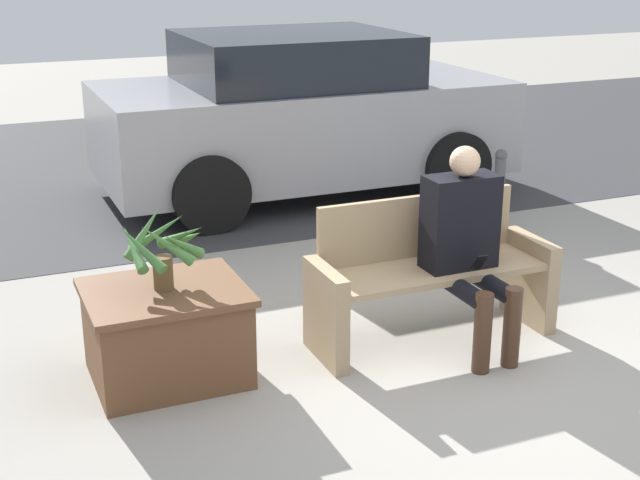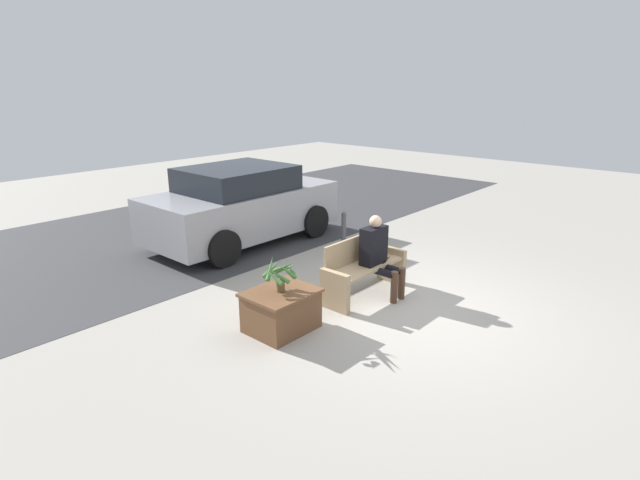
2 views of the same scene
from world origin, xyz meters
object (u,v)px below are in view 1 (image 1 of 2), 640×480
potted_plant (162,246)px  bollard_post (499,187)px  parked_car (301,115)px  person_seated (467,239)px  planter_box (167,330)px  bench (429,274)px

potted_plant → bollard_post: potted_plant is taller
bollard_post → parked_car: bearing=122.8°
potted_plant → parked_car: size_ratio=0.13×
person_seated → bollard_post: size_ratio=1.76×
planter_box → bollard_post: 3.64m
parked_car → bollard_post: size_ratio=5.51×
bench → person_seated: size_ratio=1.24×
person_seated → planter_box: bearing=171.3°
bollard_post → potted_plant: bearing=-154.1°
parked_car → bench: bearing=-98.5°
parked_car → bollard_post: bearing=-57.2°
person_seated → parked_car: bearing=84.1°
person_seated → potted_plant: (-1.77, 0.28, 0.11)m
potted_plant → parked_car: parked_car is taller
bench → planter_box: bearing=176.7°
planter_box → potted_plant: potted_plant is taller
bench → parked_car: size_ratio=0.40×
person_seated → parked_car: parked_car is taller
potted_plant → parked_car: bearing=57.2°
planter_box → parked_car: bearing=57.2°
bench → planter_box: bench is taller
person_seated → potted_plant: 1.80m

